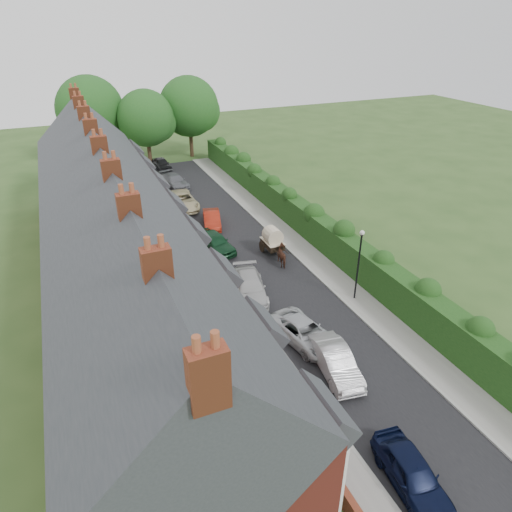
{
  "coord_description": "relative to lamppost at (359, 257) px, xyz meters",
  "views": [
    {
      "loc": [
        -12.97,
        -17.21,
        17.28
      ],
      "look_at": [
        -1.91,
        8.58,
        2.2
      ],
      "focal_mm": 32.0,
      "sensor_mm": 36.0,
      "label": 1
    }
  ],
  "objects": [
    {
      "name": "car_green",
      "position": [
        -6.4,
        10.53,
        -2.52
      ],
      "size": [
        2.71,
        4.83,
        1.55
      ],
      "primitive_type": "imported",
      "rotation": [
        0.0,
        0.0,
        0.2
      ],
      "color": "#11391E",
      "rests_on": "ground"
    },
    {
      "name": "car_silver_a",
      "position": [
        -5.03,
        -5.59,
        -2.56
      ],
      "size": [
        2.17,
        4.65,
        1.48
      ],
      "primitive_type": "imported",
      "rotation": [
        0.0,
        0.0,
        -0.14
      ],
      "color": "#B0AFB4",
      "rests_on": "ground"
    },
    {
      "name": "pavement_hedge_side",
      "position": [
        0.2,
        7.0,
        -3.24
      ],
      "size": [
        2.2,
        58.0,
        0.12
      ],
      "primitive_type": "cube",
      "color": "gray",
      "rests_on": "ground"
    },
    {
      "name": "road",
      "position": [
        -3.9,
        7.0,
        -3.29
      ],
      "size": [
        6.0,
        58.0,
        0.02
      ],
      "primitive_type": "cube",
      "color": "black",
      "rests_on": "ground"
    },
    {
      "name": "ground",
      "position": [
        -3.4,
        -4.0,
        -3.3
      ],
      "size": [
        140.0,
        140.0,
        0.0
      ],
      "primitive_type": "plane",
      "color": "#2D4C1E",
      "rests_on": "ground"
    },
    {
      "name": "tree_far_left",
      "position": [
        -6.05,
        36.08,
        2.41
      ],
      "size": [
        7.14,
        6.8,
        9.29
      ],
      "color": "#332316",
      "rests_on": "ground"
    },
    {
      "name": "pavement_house_side",
      "position": [
        -7.75,
        7.0,
        -3.24
      ],
      "size": [
        1.7,
        58.0,
        0.12
      ],
      "primitive_type": "cube",
      "color": "gray",
      "rests_on": "ground"
    },
    {
      "name": "tree_far_right",
      "position": [
        -0.01,
        38.08,
        3.02
      ],
      "size": [
        7.98,
        7.6,
        10.31
      ],
      "color": "#332316",
      "rests_on": "ground"
    },
    {
      "name": "terrace_row",
      "position": [
        -14.27,
        5.98,
        1.18
      ],
      "size": [
        9.05,
        40.5,
        11.5
      ],
      "color": "maroon",
      "rests_on": "ground"
    },
    {
      "name": "garden_wall_row",
      "position": [
        -8.75,
        6.0,
        -2.84
      ],
      "size": [
        0.35,
        40.35,
        1.1
      ],
      "color": "brown",
      "rests_on": "ground"
    },
    {
      "name": "car_grey",
      "position": [
        -5.59,
        26.82,
        -2.6
      ],
      "size": [
        2.83,
        5.11,
        1.4
      ],
      "primitive_type": "imported",
      "rotation": [
        0.0,
        0.0,
        0.19
      ],
      "color": "slate",
      "rests_on": "ground"
    },
    {
      "name": "car_white",
      "position": [
        -6.37,
        3.19,
        -2.57
      ],
      "size": [
        3.13,
        5.32,
        1.45
      ],
      "primitive_type": "imported",
      "rotation": [
        0.0,
        0.0,
        -0.23
      ],
      "color": "#B8B8B8",
      "rests_on": "ground"
    },
    {
      "name": "kerb_house_side",
      "position": [
        -6.95,
        7.0,
        -3.23
      ],
      "size": [
        0.18,
        58.0,
        0.13
      ],
      "primitive_type": "cube",
      "color": "#979892",
      "rests_on": "ground"
    },
    {
      "name": "car_beige",
      "position": [
        -6.4,
        20.62,
        -2.55
      ],
      "size": [
        2.5,
        5.42,
        1.5
      ],
      "primitive_type": "imported",
      "rotation": [
        0.0,
        0.0,
        -0.0
      ],
      "color": "#C4B88D",
      "rests_on": "ground"
    },
    {
      "name": "car_navy",
      "position": [
        -5.76,
        -12.57,
        -2.57
      ],
      "size": [
        2.21,
        4.45,
        1.46
      ],
      "primitive_type": "imported",
      "rotation": [
        0.0,
        0.0,
        -0.12
      ],
      "color": "black",
      "rests_on": "ground"
    },
    {
      "name": "car_silver_b",
      "position": [
        -5.32,
        -2.6,
        -2.63
      ],
      "size": [
        3.15,
        5.16,
        1.34
      ],
      "primitive_type": "imported",
      "rotation": [
        0.0,
        0.0,
        0.21
      ],
      "color": "silver",
      "rests_on": "ground"
    },
    {
      "name": "tree_far_back",
      "position": [
        -11.99,
        39.08,
        3.32
      ],
      "size": [
        8.4,
        8.0,
        10.82
      ],
      "color": "#332316",
      "rests_on": "ground"
    },
    {
      "name": "car_black",
      "position": [
        -5.42,
        33.93,
        -2.62
      ],
      "size": [
        1.93,
        4.12,
        1.36
      ],
      "primitive_type": "imported",
      "rotation": [
        0.0,
        0.0,
        0.08
      ],
      "color": "black",
      "rests_on": "ground"
    },
    {
      "name": "horse",
      "position": [
        -2.31,
        6.29,
        -2.54
      ],
      "size": [
        1.01,
        1.88,
        1.52
      ],
      "primitive_type": "imported",
      "rotation": [
        0.0,
        0.0,
        3.03
      ],
      "color": "#48271A",
      "rests_on": "ground"
    },
    {
      "name": "horse_cart",
      "position": [
        -2.31,
        8.23,
        -1.99
      ],
      "size": [
        1.43,
        3.16,
        2.28
      ],
      "color": "black",
      "rests_on": "ground"
    },
    {
      "name": "hedge",
      "position": [
        2.0,
        7.0,
        -1.7
      ],
      "size": [
        2.1,
        58.0,
        2.85
      ],
      "color": "#123611",
      "rests_on": "ground"
    },
    {
      "name": "car_red",
      "position": [
        -5.11,
        15.23,
        -2.61
      ],
      "size": [
        2.41,
        4.38,
        1.37
      ],
      "primitive_type": "imported",
      "rotation": [
        0.0,
        0.0,
        -0.25
      ],
      "color": "maroon",
      "rests_on": "ground"
    },
    {
      "name": "lamppost",
      "position": [
        0.0,
        0.0,
        0.0
      ],
      "size": [
        0.32,
        0.32,
        5.16
      ],
      "color": "black",
      "rests_on": "ground"
    },
    {
      "name": "kerb_hedge_side",
      "position": [
        -0.85,
        7.0,
        -3.23
      ],
      "size": [
        0.18,
        58.0,
        0.13
      ],
      "primitive_type": "cube",
      "color": "#979892",
      "rests_on": "ground"
    }
  ]
}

